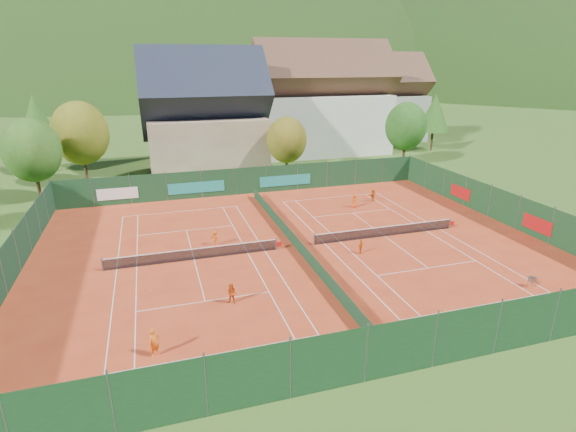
% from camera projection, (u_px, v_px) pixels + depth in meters
% --- Properties ---
extents(ground, '(600.00, 600.00, 0.00)m').
position_uv_depth(ground, '(295.00, 248.00, 35.92)').
color(ground, '#31551A').
rests_on(ground, ground).
extents(clay_pad, '(40.00, 32.00, 0.01)m').
position_uv_depth(clay_pad, '(295.00, 247.00, 35.91)').
color(clay_pad, '#B4371A').
rests_on(clay_pad, ground).
extents(court_markings_left, '(11.03, 23.83, 0.00)m').
position_uv_depth(court_markings_left, '(194.00, 260.00, 33.68)').
color(court_markings_left, white).
rests_on(court_markings_left, ground).
extents(court_markings_right, '(11.03, 23.83, 0.00)m').
position_uv_depth(court_markings_right, '(385.00, 236.00, 38.13)').
color(court_markings_right, white).
rests_on(court_markings_right, ground).
extents(tennis_net_left, '(13.30, 0.10, 1.02)m').
position_uv_depth(tennis_net_left, '(196.00, 253.00, 33.56)').
color(tennis_net_left, '#59595B').
rests_on(tennis_net_left, ground).
extents(tennis_net_right, '(13.30, 0.10, 1.02)m').
position_uv_depth(tennis_net_right, '(387.00, 231.00, 38.01)').
color(tennis_net_right, '#59595B').
rests_on(tennis_net_right, ground).
extents(court_divider, '(0.03, 28.80, 1.00)m').
position_uv_depth(court_divider, '(295.00, 242.00, 35.74)').
color(court_divider, '#13351F').
rests_on(court_divider, ground).
extents(fence_north, '(40.00, 0.10, 3.00)m').
position_uv_depth(fence_north, '(247.00, 181.00, 49.72)').
color(fence_north, '#13361C').
rests_on(fence_north, ground).
extents(fence_south, '(40.00, 0.04, 3.00)m').
position_uv_depth(fence_south, '(401.00, 348.00, 20.99)').
color(fence_south, '#133519').
rests_on(fence_south, ground).
extents(fence_west, '(0.04, 32.00, 3.00)m').
position_uv_depth(fence_west, '(10.00, 262.00, 29.85)').
color(fence_west, '#12331F').
rests_on(fence_west, ground).
extents(fence_east, '(0.09, 32.00, 3.00)m').
position_uv_depth(fence_east, '(503.00, 207.00, 41.03)').
color(fence_east, '#153A1C').
rests_on(fence_east, ground).
extents(chalet, '(16.20, 12.00, 16.00)m').
position_uv_depth(chalet, '(205.00, 119.00, 59.93)').
color(chalet, tan).
rests_on(chalet, ground).
extents(hotel_block_a, '(21.60, 11.00, 17.25)m').
position_uv_depth(hotel_block_a, '(321.00, 105.00, 70.38)').
color(hotel_block_a, silver).
rests_on(hotel_block_a, ground).
extents(hotel_block_b, '(17.28, 10.00, 15.50)m').
position_uv_depth(hotel_block_b, '(377.00, 103.00, 81.74)').
color(hotel_block_b, silver).
rests_on(hotel_block_b, ground).
extents(tree_west_front, '(5.72, 5.72, 8.69)m').
position_uv_depth(tree_west_front, '(32.00, 150.00, 46.03)').
color(tree_west_front, '#4D311B').
rests_on(tree_west_front, ground).
extents(tree_west_mid, '(6.44, 6.44, 9.78)m').
position_uv_depth(tree_west_mid, '(80.00, 133.00, 52.33)').
color(tree_west_mid, '#4D361B').
rests_on(tree_west_mid, ground).
extents(tree_west_back, '(5.60, 5.60, 10.00)m').
position_uv_depth(tree_west_back, '(36.00, 121.00, 57.65)').
color(tree_west_back, '#442D18').
rests_on(tree_west_back, ground).
extents(tree_center, '(5.01, 5.01, 7.60)m').
position_uv_depth(tree_center, '(287.00, 140.00, 55.85)').
color(tree_center, '#4D331B').
rests_on(tree_center, ground).
extents(tree_east_front, '(5.72, 5.72, 8.69)m').
position_uv_depth(tree_east_front, '(406.00, 126.00, 62.44)').
color(tree_east_front, '#442F18').
rests_on(tree_east_front, ground).
extents(tree_east_mid, '(5.04, 5.04, 9.00)m').
position_uv_depth(tree_east_mid, '(435.00, 113.00, 72.22)').
color(tree_east_mid, '#4A341A').
rests_on(tree_east_mid, ground).
extents(tree_east_back, '(7.15, 7.15, 10.86)m').
position_uv_depth(tree_east_back, '(367.00, 105.00, 76.98)').
color(tree_east_back, '#482919').
rests_on(tree_east_back, ground).
extents(mountain_backdrop, '(820.00, 530.00, 242.00)m').
position_uv_depth(mountain_backdrop, '(219.00, 155.00, 267.49)').
color(mountain_backdrop, black).
rests_on(mountain_backdrop, ground).
extents(ball_hopper, '(0.34, 0.34, 0.80)m').
position_uv_depth(ball_hopper, '(532.00, 279.00, 29.53)').
color(ball_hopper, slate).
rests_on(ball_hopper, ground).
extents(loose_ball_0, '(0.07, 0.07, 0.07)m').
position_uv_depth(loose_ball_0, '(151.00, 291.00, 29.15)').
color(loose_ball_0, '#CCD833').
rests_on(loose_ball_0, ground).
extents(loose_ball_1, '(0.07, 0.07, 0.07)m').
position_uv_depth(loose_ball_1, '(446.00, 310.00, 26.91)').
color(loose_ball_1, '#CCD833').
rests_on(loose_ball_1, ground).
extents(loose_ball_2, '(0.07, 0.07, 0.07)m').
position_uv_depth(loose_ball_2, '(320.00, 230.00, 39.54)').
color(loose_ball_2, '#CCD833').
rests_on(loose_ball_2, ground).
extents(player_left_near, '(0.68, 0.60, 1.56)m').
position_uv_depth(player_left_near, '(154.00, 343.00, 22.56)').
color(player_left_near, orange).
rests_on(player_left_near, ground).
extents(player_left_mid, '(0.84, 0.79, 1.37)m').
position_uv_depth(player_left_mid, '(232.00, 294.00, 27.43)').
color(player_left_mid, '#CD4A12').
rests_on(player_left_mid, ground).
extents(player_left_far, '(0.95, 0.81, 1.27)m').
position_uv_depth(player_left_far, '(215.00, 238.00, 36.15)').
color(player_left_far, '#DC5613').
rests_on(player_left_far, ground).
extents(player_right_near, '(0.75, 0.61, 1.20)m').
position_uv_depth(player_right_near, '(361.00, 246.00, 34.59)').
color(player_right_near, orange).
rests_on(player_right_near, ground).
extents(player_right_far_a, '(0.81, 0.73, 1.39)m').
position_uv_depth(player_right_far_a, '(355.00, 201.00, 45.35)').
color(player_right_far_a, '#EA5614').
rests_on(player_right_far_a, ground).
extents(player_right_far_b, '(1.30, 0.83, 1.34)m').
position_uv_depth(player_right_far_b, '(373.00, 195.00, 47.35)').
color(player_right_far_b, orange).
rests_on(player_right_far_b, ground).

